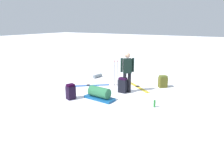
{
  "coord_description": "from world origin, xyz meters",
  "views": [
    {
      "loc": [
        -4.41,
        7.48,
        2.88
      ],
      "look_at": [
        0.0,
        0.0,
        0.7
      ],
      "focal_mm": 32.99,
      "sensor_mm": 36.0,
      "label": 1
    }
  ],
  "objects_px": {
    "skier_standing": "(127,70)",
    "ski_pair_far": "(88,86)",
    "backpack_large_dark": "(163,82)",
    "ski_pair_near": "(137,87)",
    "thermos_bottle": "(155,104)",
    "backpack_small_spare": "(71,92)",
    "backpack_bright": "(123,85)",
    "ski_poles_planted_near": "(116,72)",
    "sleeping_mat_rolled": "(98,76)",
    "gear_sled": "(99,94)"
  },
  "relations": [
    {
      "from": "skier_standing",
      "to": "ski_poles_planted_near",
      "type": "distance_m",
      "value": 1.04
    },
    {
      "from": "ski_pair_far",
      "to": "thermos_bottle",
      "type": "xyz_separation_m",
      "value": [
        -3.51,
        0.83,
        0.12
      ]
    },
    {
      "from": "backpack_bright",
      "to": "sleeping_mat_rolled",
      "type": "bearing_deg",
      "value": -32.55
    },
    {
      "from": "ski_pair_near",
      "to": "ski_poles_planted_near",
      "type": "xyz_separation_m",
      "value": [
        0.93,
        0.36,
        0.66
      ]
    },
    {
      "from": "skier_standing",
      "to": "sleeping_mat_rolled",
      "type": "distance_m",
      "value": 2.93
    },
    {
      "from": "ski_pair_near",
      "to": "backpack_small_spare",
      "type": "bearing_deg",
      "value": 59.34
    },
    {
      "from": "skier_standing",
      "to": "backpack_bright",
      "type": "height_order",
      "value": "skier_standing"
    },
    {
      "from": "backpack_large_dark",
      "to": "thermos_bottle",
      "type": "bearing_deg",
      "value": 100.48
    },
    {
      "from": "backpack_bright",
      "to": "backpack_small_spare",
      "type": "relative_size",
      "value": 1.08
    },
    {
      "from": "sleeping_mat_rolled",
      "to": "ski_pair_near",
      "type": "bearing_deg",
      "value": 169.62
    },
    {
      "from": "ski_pair_far",
      "to": "gear_sled",
      "type": "height_order",
      "value": "gear_sled"
    },
    {
      "from": "backpack_bright",
      "to": "thermos_bottle",
      "type": "bearing_deg",
      "value": 153.77
    },
    {
      "from": "skier_standing",
      "to": "gear_sled",
      "type": "height_order",
      "value": "skier_standing"
    },
    {
      "from": "gear_sled",
      "to": "backpack_large_dark",
      "type": "bearing_deg",
      "value": -121.12
    },
    {
      "from": "backpack_large_dark",
      "to": "gear_sled",
      "type": "bearing_deg",
      "value": 58.88
    },
    {
      "from": "ski_pair_near",
      "to": "thermos_bottle",
      "type": "bearing_deg",
      "value": 128.31
    },
    {
      "from": "ski_pair_near",
      "to": "backpack_large_dark",
      "type": "height_order",
      "value": "backpack_large_dark"
    },
    {
      "from": "skier_standing",
      "to": "ski_pair_far",
      "type": "bearing_deg",
      "value": 2.8
    },
    {
      "from": "skier_standing",
      "to": "sleeping_mat_rolled",
      "type": "height_order",
      "value": "skier_standing"
    },
    {
      "from": "ski_pair_near",
      "to": "ski_pair_far",
      "type": "distance_m",
      "value": 2.29
    },
    {
      "from": "backpack_bright",
      "to": "backpack_small_spare",
      "type": "bearing_deg",
      "value": 51.32
    },
    {
      "from": "ski_pair_far",
      "to": "backpack_small_spare",
      "type": "bearing_deg",
      "value": 105.03
    },
    {
      "from": "backpack_small_spare",
      "to": "ski_poles_planted_near",
      "type": "height_order",
      "value": "ski_poles_planted_near"
    },
    {
      "from": "backpack_small_spare",
      "to": "gear_sled",
      "type": "bearing_deg",
      "value": -150.98
    },
    {
      "from": "skier_standing",
      "to": "ski_pair_far",
      "type": "xyz_separation_m",
      "value": [
        1.97,
        0.1,
        -0.94
      ]
    },
    {
      "from": "skier_standing",
      "to": "ski_pair_near",
      "type": "relative_size",
      "value": 1.06
    },
    {
      "from": "skier_standing",
      "to": "backpack_large_dark",
      "type": "height_order",
      "value": "skier_standing"
    },
    {
      "from": "backpack_large_dark",
      "to": "gear_sled",
      "type": "distance_m",
      "value": 3.18
    },
    {
      "from": "ski_poles_planted_near",
      "to": "thermos_bottle",
      "type": "relative_size",
      "value": 4.65
    },
    {
      "from": "skier_standing",
      "to": "gear_sled",
      "type": "distance_m",
      "value": 1.56
    },
    {
      "from": "ski_pair_far",
      "to": "gear_sled",
      "type": "bearing_deg",
      "value": 140.61
    },
    {
      "from": "ski_pair_far",
      "to": "sleeping_mat_rolled",
      "type": "bearing_deg",
      "value": -72.1
    },
    {
      "from": "skier_standing",
      "to": "backpack_small_spare",
      "type": "relative_size",
      "value": 2.86
    },
    {
      "from": "sleeping_mat_rolled",
      "to": "backpack_bright",
      "type": "bearing_deg",
      "value": 147.45
    },
    {
      "from": "ski_pair_near",
      "to": "gear_sled",
      "type": "bearing_deg",
      "value": 73.62
    },
    {
      "from": "ski_pair_far",
      "to": "backpack_small_spare",
      "type": "height_order",
      "value": "backpack_small_spare"
    },
    {
      "from": "ski_pair_far",
      "to": "sleeping_mat_rolled",
      "type": "relative_size",
      "value": 2.99
    },
    {
      "from": "backpack_large_dark",
      "to": "sleeping_mat_rolled",
      "type": "relative_size",
      "value": 1.0
    },
    {
      "from": "ski_pair_near",
      "to": "backpack_bright",
      "type": "distance_m",
      "value": 1.07
    },
    {
      "from": "ski_pair_near",
      "to": "thermos_bottle",
      "type": "height_order",
      "value": "thermos_bottle"
    },
    {
      "from": "skier_standing",
      "to": "backpack_bright",
      "type": "distance_m",
      "value": 0.66
    },
    {
      "from": "backpack_small_spare",
      "to": "backpack_large_dark",
      "type": "bearing_deg",
      "value": -128.69
    },
    {
      "from": "ski_pair_far",
      "to": "sleeping_mat_rolled",
      "type": "xyz_separation_m",
      "value": [
        0.47,
        -1.47,
        0.08
      ]
    },
    {
      "from": "thermos_bottle",
      "to": "ski_pair_near",
      "type": "bearing_deg",
      "value": -51.69
    },
    {
      "from": "skier_standing",
      "to": "gear_sled",
      "type": "relative_size",
      "value": 1.36
    },
    {
      "from": "skier_standing",
      "to": "gear_sled",
      "type": "bearing_deg",
      "value": 66.66
    },
    {
      "from": "gear_sled",
      "to": "sleeping_mat_rolled",
      "type": "distance_m",
      "value": 3.25
    },
    {
      "from": "backpack_large_dark",
      "to": "backpack_bright",
      "type": "height_order",
      "value": "backpack_bright"
    },
    {
      "from": "ski_pair_far",
      "to": "backpack_large_dark",
      "type": "bearing_deg",
      "value": -153.16
    },
    {
      "from": "backpack_large_dark",
      "to": "ski_poles_planted_near",
      "type": "xyz_separation_m",
      "value": [
        1.94,
        0.91,
        0.41
      ]
    }
  ]
}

